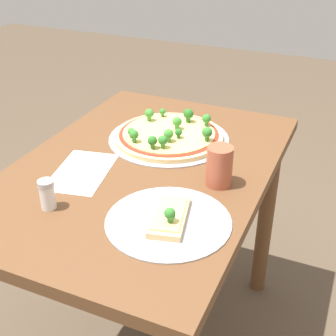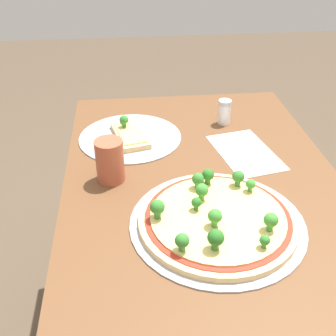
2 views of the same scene
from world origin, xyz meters
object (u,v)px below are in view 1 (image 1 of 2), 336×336
(pizza_tray_slice, at_px, (169,219))
(drinking_cup, at_px, (219,166))
(dining_table, at_px, (144,201))
(condiment_shaker, at_px, (47,194))
(pizza_tray_whole, at_px, (168,135))

(pizza_tray_slice, distance_m, drinking_cup, 0.22)
(dining_table, distance_m, pizza_tray_slice, 0.32)
(dining_table, relative_size, condiment_shaker, 13.20)
(pizza_tray_whole, height_order, pizza_tray_slice, pizza_tray_whole)
(drinking_cup, bearing_deg, condiment_shaker, 128.26)
(dining_table, relative_size, pizza_tray_slice, 3.39)
(dining_table, xyz_separation_m, drinking_cup, (-0.01, -0.23, 0.18))
(pizza_tray_slice, relative_size, drinking_cup, 2.73)
(pizza_tray_slice, bearing_deg, condiment_shaker, 102.45)
(pizza_tray_slice, xyz_separation_m, drinking_cup, (0.21, -0.05, 0.05))
(dining_table, relative_size, drinking_cup, 9.26)
(pizza_tray_slice, bearing_deg, pizza_tray_whole, 23.90)
(drinking_cup, relative_size, condiment_shaker, 1.43)
(pizza_tray_whole, bearing_deg, dining_table, -179.30)
(condiment_shaker, bearing_deg, pizza_tray_whole, -13.77)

